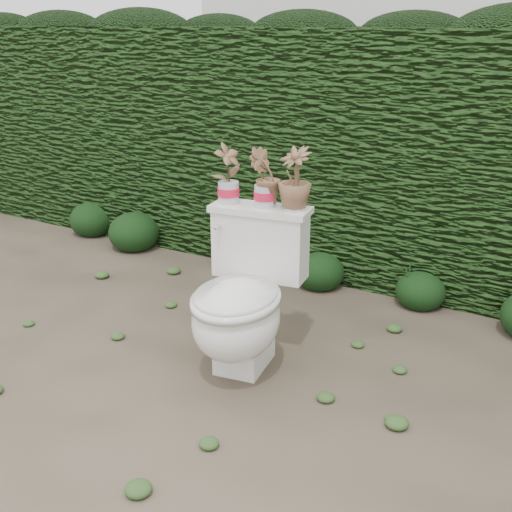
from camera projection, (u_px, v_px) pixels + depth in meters
The scene contains 11 objects.
ground at pixel (282, 365), 3.25m from camera, with size 60.00×60.00×0.00m, color brown.
hedge at pixel (397, 155), 4.27m from camera, with size 8.00×1.00×1.60m, color #274E1A.
toilet at pixel (243, 302), 3.11m from camera, with size 0.56×0.74×0.78m.
potted_plant_left at pixel (228, 175), 3.18m from camera, with size 0.15×0.10×0.29m, color #326B21.
potted_plant_center at pixel (265, 179), 3.12m from camera, with size 0.15×0.12×0.28m, color #326B21.
potted_plant_right at pixel (295, 180), 3.06m from camera, with size 0.16×0.16×0.29m, color #326B21.
liriope_clump_0 at pixel (92, 216), 5.20m from camera, with size 0.36×0.36×0.29m, color #163412.
liriope_clump_1 at pixel (134, 229), 4.86m from camera, with size 0.38×0.38×0.31m, color #163412.
liriope_clump_2 at pixel (236, 245), 4.55m from camera, with size 0.35×0.35×0.28m, color #163412.
liriope_clump_3 at pixel (320, 268), 4.17m from camera, with size 0.32×0.32×0.26m, color #163412.
liriope_clump_4 at pixel (421, 287), 3.89m from camera, with size 0.30×0.30×0.24m, color #163412.
Camera 1 is at (1.33, -2.53, 1.64)m, focal length 45.00 mm.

